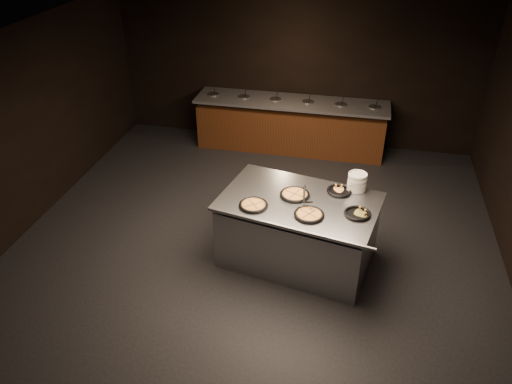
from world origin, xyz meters
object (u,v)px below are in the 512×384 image
plate_stack (357,182)px  pan_veggie_whole (253,205)px  serving_counter (298,232)px  pan_cheese_whole (295,194)px

plate_stack → pan_veggie_whole: (-1.28, -0.69, -0.10)m
serving_counter → pan_veggie_whole: pan_veggie_whole is taller
plate_stack → pan_veggie_whole: size_ratio=0.67×
serving_counter → plate_stack: (0.72, 0.42, 0.64)m
plate_stack → pan_veggie_whole: plate_stack is taller
serving_counter → plate_stack: 1.05m
pan_veggie_whole → pan_cheese_whole: same height
serving_counter → pan_cheese_whole: (-0.08, 0.10, 0.54)m
plate_stack → pan_cheese_whole: bearing=-157.7°
serving_counter → pan_veggie_whole: bearing=-143.4°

